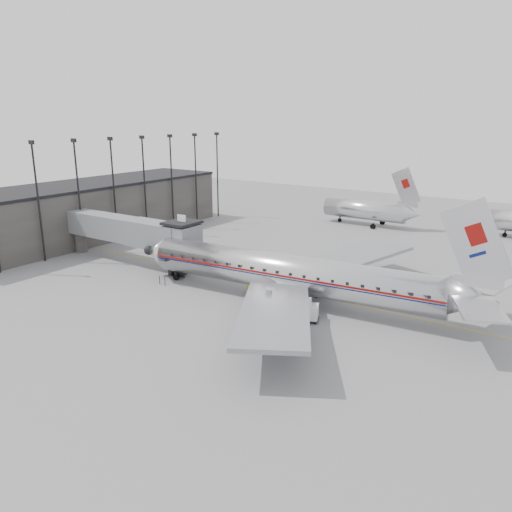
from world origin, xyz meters
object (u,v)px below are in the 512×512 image
(baggage_cart_navy, at_px, (290,297))
(ramp_worker, at_px, (248,286))
(airliner, at_px, (296,274))
(baggage_cart_white, at_px, (308,312))
(service_van, at_px, (281,310))

(baggage_cart_navy, relative_size, ramp_worker, 1.78)
(baggage_cart_navy, xyz_separation_m, ramp_worker, (-5.67, 1.00, -0.17))
(airliner, xyz_separation_m, ramp_worker, (-5.67, -0.07, -2.26))
(baggage_cart_navy, bearing_deg, baggage_cart_white, -57.54)
(airliner, height_order, ramp_worker, airliner)
(ramp_worker, bearing_deg, baggage_cart_navy, -23.85)
(service_van, bearing_deg, ramp_worker, 134.43)
(baggage_cart_white, xyz_separation_m, ramp_worker, (-8.83, 3.19, -0.06))
(airliner, relative_size, baggage_cart_white, 15.88)
(airliner, height_order, baggage_cart_white, airliner)
(baggage_cart_white, bearing_deg, service_van, -155.97)
(service_van, xyz_separation_m, ramp_worker, (-7.05, 5.01, -0.54))
(baggage_cart_navy, height_order, ramp_worker, baggage_cart_navy)
(airliner, height_order, baggage_cart_navy, airliner)
(baggage_cart_navy, height_order, baggage_cart_white, baggage_cart_navy)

